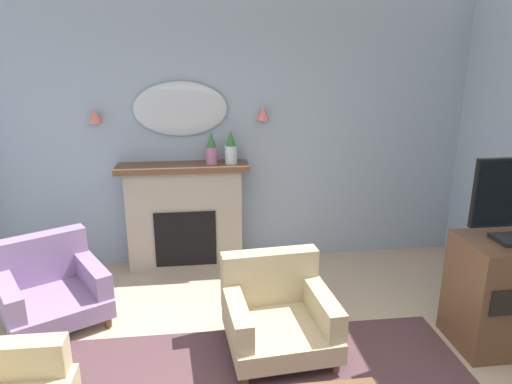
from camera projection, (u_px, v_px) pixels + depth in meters
wall_back at (229, 132)px, 5.00m from camera, size 6.21×0.10×2.90m
fireplace at (185, 218)px, 4.98m from camera, size 1.36×0.36×1.16m
mantel_vase_left at (211, 150)px, 4.78m from camera, size 0.12×0.12×0.34m
mantel_vase_centre at (231, 149)px, 4.80m from camera, size 0.13×0.13×0.35m
wall_mirror at (181, 109)px, 4.79m from camera, size 0.96×0.06×0.56m
wall_sconce_left at (95, 116)px, 4.66m from camera, size 0.14×0.14×0.14m
wall_sconce_right at (263, 113)px, 4.86m from camera, size 0.14×0.14×0.14m
armchair_by_coffee_table at (277, 311)px, 3.69m from camera, size 0.88×0.89×0.71m
armchair_in_corner at (50, 286)px, 4.08m from camera, size 1.10×1.11×0.71m
tv_cabinet at (507, 293)px, 3.68m from camera, size 0.80×0.57×0.90m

